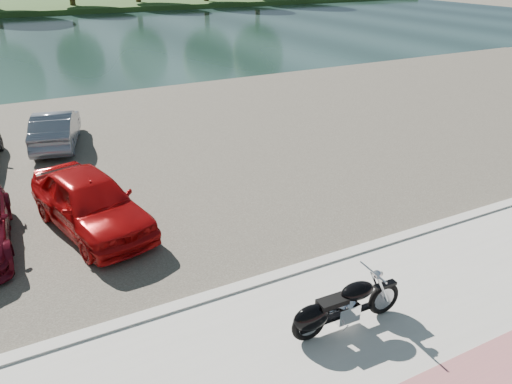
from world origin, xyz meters
TOP-DOWN VIEW (x-y plane):
  - ground at (0.00, 0.00)m, footprint 200.00×200.00m
  - promenade at (0.00, -1.00)m, footprint 60.00×6.00m
  - kerb at (0.00, 2.00)m, footprint 60.00×0.30m
  - parking_lot at (0.00, 11.00)m, footprint 60.00×18.00m
  - river at (0.00, 40.00)m, footprint 120.00×40.00m
  - far_bank at (0.00, 72.00)m, footprint 120.00×24.00m
  - motorcycle at (-0.33, 0.04)m, footprint 2.33×0.75m
  - car_4 at (-3.47, 6.03)m, footprint 2.72×4.66m
  - car_9 at (-3.36, 12.92)m, footprint 2.26×4.11m

SIDE VIEW (x-z plane):
  - ground at x=0.00m, z-range 0.00..0.00m
  - river at x=0.00m, z-range 0.00..0.00m
  - parking_lot at x=0.00m, z-range 0.00..0.04m
  - promenade at x=0.00m, z-range 0.00..0.10m
  - kerb at x=0.00m, z-range 0.00..0.14m
  - far_bank at x=0.00m, z-range 0.00..0.60m
  - motorcycle at x=-0.33m, z-range 0.04..1.09m
  - car_9 at x=-3.36m, z-range 0.04..1.32m
  - car_4 at x=-3.47m, z-range 0.04..1.53m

